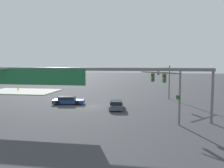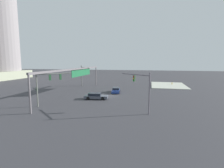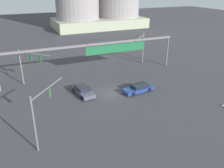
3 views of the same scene
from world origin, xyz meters
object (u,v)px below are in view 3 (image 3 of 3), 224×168
object	(u,v)px
traffic_signal_cross_street	(142,44)
sedan_car_approaching	(83,91)
traffic_signal_opposite_side	(41,107)
sedan_car_waiting_far	(139,88)
traffic_signal_near_corner	(28,62)

from	to	relation	value
traffic_signal_cross_street	sedan_car_approaching	size ratio (longest dim) A/B	1.29
traffic_signal_opposite_side	sedan_car_waiting_far	distance (m)	16.70
sedan_car_approaching	traffic_signal_cross_street	bearing A→B (deg)	112.93
traffic_signal_near_corner	traffic_signal_opposite_side	distance (m)	15.75
traffic_signal_near_corner	traffic_signal_opposite_side	xyz separation A→B (m)	(-0.27, -15.75, 0.05)
traffic_signal_opposite_side	sedan_car_approaching	bearing A→B (deg)	3.57
traffic_signal_near_corner	traffic_signal_cross_street	size ratio (longest dim) A/B	0.93
traffic_signal_near_corner	sedan_car_approaching	distance (m)	9.85
traffic_signal_near_corner	traffic_signal_cross_street	bearing A→B (deg)	50.64
sedan_car_approaching	sedan_car_waiting_far	distance (m)	8.31
traffic_signal_cross_street	sedan_car_waiting_far	world-z (taller)	traffic_signal_cross_street
traffic_signal_cross_street	sedan_car_waiting_far	distance (m)	13.61
traffic_signal_cross_street	sedan_car_approaching	bearing A→B (deg)	-12.94
sedan_car_approaching	sedan_car_waiting_far	world-z (taller)	same
traffic_signal_opposite_side	traffic_signal_cross_street	size ratio (longest dim) A/B	0.95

